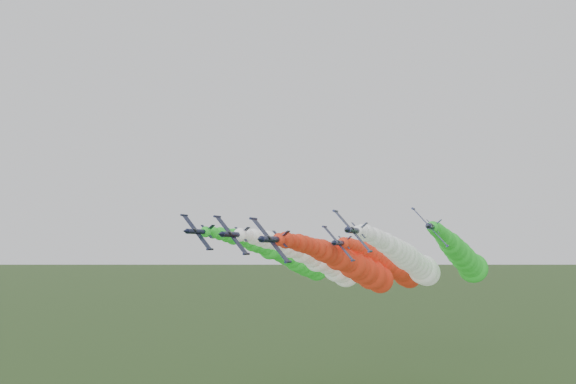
# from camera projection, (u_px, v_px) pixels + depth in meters

# --- Properties ---
(jet_lead) EXTENTS (10.88, 66.78, 15.67)m
(jet_lead) POSITION_uv_depth(u_px,v_px,m) (357.00, 267.00, 119.58)
(jet_lead) COLOR black
(jet_lead) RESTS_ON ground
(jet_inner_left) EXTENTS (11.27, 67.17, 16.06)m
(jet_inner_left) POSITION_uv_depth(u_px,v_px,m) (322.00, 262.00, 132.21)
(jet_inner_left) COLOR black
(jet_inner_left) RESTS_ON ground
(jet_inner_right) EXTENTS (11.00, 66.89, 15.78)m
(jet_inner_right) POSITION_uv_depth(u_px,v_px,m) (410.00, 260.00, 125.28)
(jet_inner_right) COLOR black
(jet_inner_right) RESTS_ON ground
(jet_outer_left) EXTENTS (10.88, 66.77, 15.66)m
(jet_outer_left) POSITION_uv_depth(u_px,v_px,m) (291.00, 258.00, 140.73)
(jet_outer_left) COLOR black
(jet_outer_left) RESTS_ON ground
(jet_outer_right) EXTENTS (11.48, 67.37, 16.26)m
(jet_outer_right) POSITION_uv_depth(u_px,v_px,m) (463.00, 257.00, 132.82)
(jet_outer_right) COLOR black
(jet_outer_right) RESTS_ON ground
(jet_trail) EXTENTS (11.01, 66.91, 15.80)m
(jet_trail) POSITION_uv_depth(u_px,v_px,m) (393.00, 266.00, 142.82)
(jet_trail) COLOR black
(jet_trail) RESTS_ON ground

